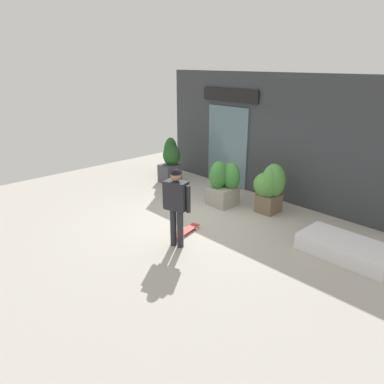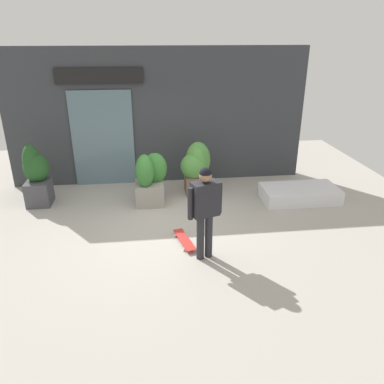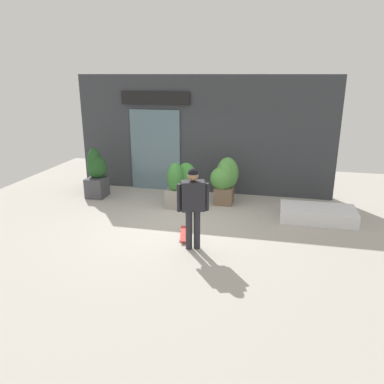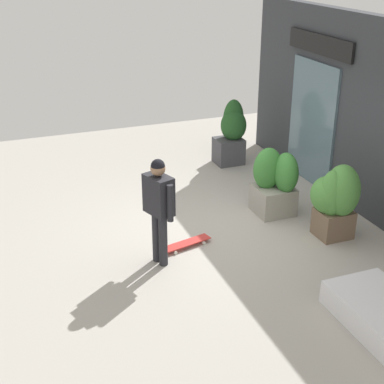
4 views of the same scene
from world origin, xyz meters
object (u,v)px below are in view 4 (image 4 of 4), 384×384
planter_box_right (232,132)px  planter_box_mid (335,198)px  planter_box_left (275,182)px  skateboard (186,243)px  skateboarder (159,201)px

planter_box_right → planter_box_mid: (3.63, 0.12, 0.01)m
planter_box_left → planter_box_right: planter_box_right is taller
skateboard → planter_box_right: size_ratio=0.62×
skateboarder → planter_box_mid: 2.86m
skateboard → planter_box_mid: bearing=-25.9°
planter_box_left → skateboard: bearing=-72.5°
planter_box_mid → skateboarder: bearing=-94.6°
skateboard → planter_box_left: 2.01m
planter_box_left → planter_box_mid: bearing=22.3°
skateboarder → planter_box_right: (-3.40, 2.71, -0.32)m
skateboard → skateboarder: bearing=-163.8°
planter_box_right → planter_box_mid: size_ratio=1.09×
skateboard → planter_box_right: 3.85m
planter_box_left → planter_box_right: 2.54m
skateboard → planter_box_left: bearing=4.4°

